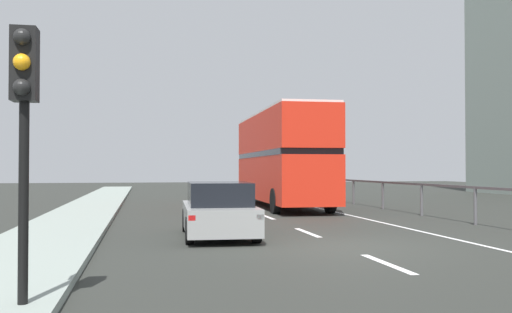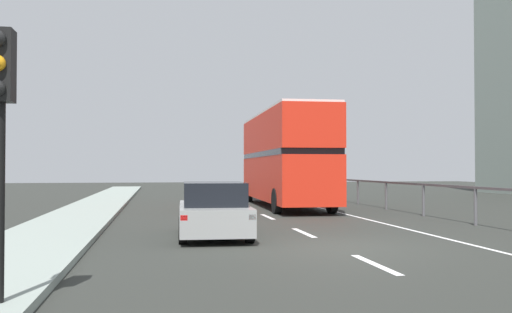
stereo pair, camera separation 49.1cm
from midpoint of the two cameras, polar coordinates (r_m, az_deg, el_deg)
ground_plane at (r=13.21m, az=7.56°, el=-9.14°), size 73.59×120.00×0.10m
near_sidewalk_kerb at (r=12.75m, az=-22.71°, el=-8.80°), size 2.47×80.00×0.14m
lane_paint_markings at (r=21.99m, az=5.32°, el=-5.82°), size 3.35×46.00×0.01m
bridge_side_railing at (r=23.60m, az=13.77°, el=-3.11°), size 0.10×42.00×1.22m
double_decker_bus_red at (r=26.26m, az=2.04°, el=-0.01°), size 2.71×11.12×4.33m
hatchback_car_near at (r=14.78m, az=-4.74°, el=-5.46°), size 1.91×4.15×1.42m
traffic_signal_pole at (r=7.54m, az=-24.04°, el=5.59°), size 0.30×0.42×3.35m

